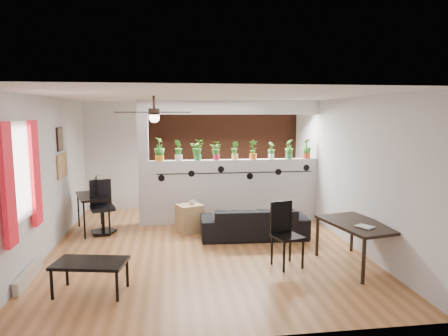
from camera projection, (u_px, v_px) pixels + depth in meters
room_shell at (203, 173)px, 6.90m from camera, size 6.30×7.10×2.90m
partition_wall at (235, 191)px, 8.56m from camera, size 3.60×0.18×1.35m
ceiling_header at (235, 107)px, 8.32m from camera, size 3.60×0.18×0.30m
pier_column at (144, 163)px, 8.22m from camera, size 0.22×0.20×2.60m
brick_panel at (225, 155)px, 9.92m from camera, size 3.90×0.05×2.60m
vine_decal at (236, 173)px, 8.41m from camera, size 3.31×0.01×0.30m
window_assembly at (20, 174)px, 5.35m from camera, size 0.09×1.30×1.55m
baseboard_heater at (29, 275)px, 5.55m from camera, size 0.08×1.00×0.18m
corkboard at (62, 166)px, 7.48m from camera, size 0.03×0.60×0.45m
framed_art at (60, 139)px, 7.37m from camera, size 0.03×0.34×0.44m
ceiling_fan at (154, 114)px, 6.36m from camera, size 1.19×1.19×0.43m
potted_plant_0 at (159, 148)px, 8.23m from camera, size 0.22×0.27×0.48m
potted_plant_1 at (179, 149)px, 8.28m from camera, size 0.22×0.25×0.44m
potted_plant_2 at (198, 149)px, 8.33m from camera, size 0.26×0.22×0.44m
potted_plant_3 at (216, 150)px, 8.39m from camera, size 0.25×0.24×0.39m
potted_plant_4 at (235, 150)px, 8.44m from camera, size 0.25×0.24×0.39m
potted_plant_5 at (253, 149)px, 8.49m from camera, size 0.25×0.22×0.42m
potted_plant_6 at (271, 150)px, 8.55m from camera, size 0.22×0.22×0.36m
potted_plant_7 at (289, 149)px, 8.59m from camera, size 0.18×0.22×0.41m
potted_plant_8 at (307, 148)px, 8.65m from camera, size 0.28×0.28×0.43m
sofa at (254, 223)px, 7.51m from camera, size 1.92×0.83×0.55m
cube_shelf at (190, 218)px, 7.84m from camera, size 0.57×0.54×0.55m
cup at (192, 202)px, 7.80m from camera, size 0.14×0.14×0.09m
computer_desk at (93, 198)px, 7.85m from camera, size 0.83×1.13×0.73m
monitor at (94, 189)px, 7.97m from camera, size 0.32×0.11×0.18m
office_chair at (102, 210)px, 7.76m from camera, size 0.53×0.54×1.02m
dining_table at (358, 227)px, 6.05m from camera, size 0.98×1.37×0.68m
book at (361, 228)px, 5.73m from camera, size 0.28×0.30×0.02m
folding_chair at (284, 228)px, 6.10m from camera, size 0.50×0.50×0.99m
coffee_table at (90, 265)px, 5.15m from camera, size 0.99×0.67×0.43m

